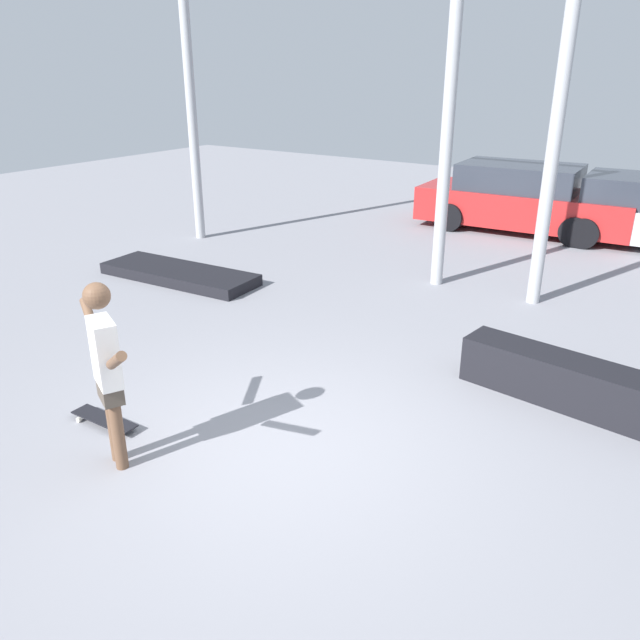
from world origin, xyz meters
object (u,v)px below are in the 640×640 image
skateboarder (107,366)px  grind_box (571,383)px  parked_car_red (523,199)px  skateboard (104,419)px  manual_pad (179,274)px

skateboarder → grind_box: (3.22, 3.46, -0.75)m
grind_box → parked_car_red: (-2.87, 7.50, 0.43)m
skateboard → parked_car_red: size_ratio=0.17×
skateboarder → manual_pad: size_ratio=0.62×
grind_box → parked_car_red: parked_car_red is taller
manual_pad → grind_box: bearing=-6.1°
skateboarder → parked_car_red: (0.35, 10.96, -0.32)m
skateboarder → skateboard: 1.22m
parked_car_red → skateboard: bearing=-98.7°
manual_pad → parked_car_red: bearing=60.5°
skateboard → parked_car_red: parked_car_red is taller
parked_car_red → skateboarder: bearing=-95.0°
grind_box → parked_car_red: size_ratio=0.52×
skateboard → manual_pad: bearing=125.2°
manual_pad → parked_car_red: 7.82m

